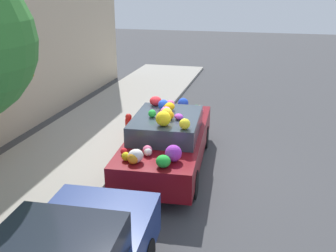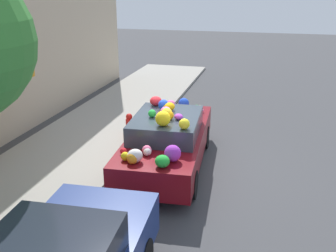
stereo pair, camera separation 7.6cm
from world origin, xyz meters
TOP-DOWN VIEW (x-y plane):
  - ground_plane at (0.00, 0.00)m, footprint 60.00×60.00m
  - sidewalk_curb at (0.00, 2.70)m, footprint 24.00×3.20m
  - fire_hydrant at (1.40, 1.52)m, footprint 0.20×0.20m
  - art_car at (-0.04, 0.02)m, footprint 4.51×1.98m

SIDE VIEW (x-z plane):
  - ground_plane at x=0.00m, z-range 0.00..0.00m
  - sidewalk_curb at x=0.00m, z-range 0.00..0.11m
  - fire_hydrant at x=1.40m, z-range 0.10..0.80m
  - art_car at x=-0.04m, z-range -0.10..1.59m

